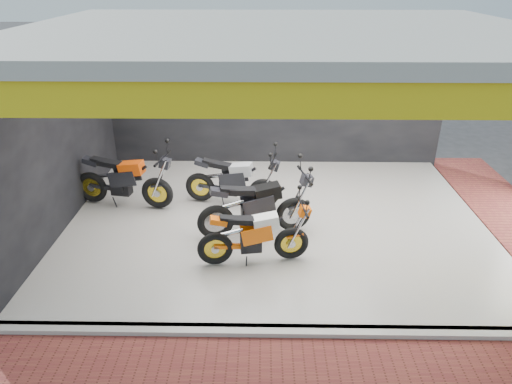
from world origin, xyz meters
TOP-DOWN VIEW (x-y plane):
  - ground at (0.00, 0.00)m, footprint 80.00×80.00m
  - showroom_floor at (0.00, 2.00)m, footprint 8.00×6.00m
  - showroom_ceiling at (0.00, 2.00)m, footprint 8.40×6.40m
  - back_wall at (0.00, 5.10)m, footprint 8.20×0.20m
  - left_wall at (-4.10, 2.00)m, footprint 0.20×6.20m
  - header_beam_front at (0.00, -1.00)m, footprint 8.40×0.30m
  - floor_kerb at (0.00, -1.02)m, footprint 8.00×0.20m
  - paver_front at (0.00, -1.80)m, footprint 9.00×1.40m
  - moto_hero at (0.22, 0.65)m, footprint 2.04×1.00m
  - moto_row_a at (-0.24, 2.49)m, footprint 2.20×1.16m
  - moto_row_b at (0.30, 1.58)m, footprint 2.35×1.29m
  - moto_row_c at (-2.39, 2.42)m, footprint 2.33×1.19m

SIDE VIEW (x-z plane):
  - ground at x=0.00m, z-range 0.00..0.00m
  - paver_front at x=0.00m, z-range 0.00..0.03m
  - showroom_floor at x=0.00m, z-range 0.00..0.10m
  - floor_kerb at x=0.00m, z-range 0.00..0.10m
  - moto_hero at x=0.22m, z-range 0.10..1.30m
  - moto_row_a at x=-0.24m, z-range 0.10..1.38m
  - moto_row_b at x=0.30m, z-range 0.10..1.46m
  - moto_row_c at x=-2.39m, z-range 0.10..1.46m
  - back_wall at x=0.00m, z-range 0.00..3.50m
  - left_wall at x=-4.10m, z-range 0.00..3.50m
  - header_beam_front at x=0.00m, z-range 3.10..3.50m
  - showroom_ceiling at x=0.00m, z-range 3.50..3.70m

